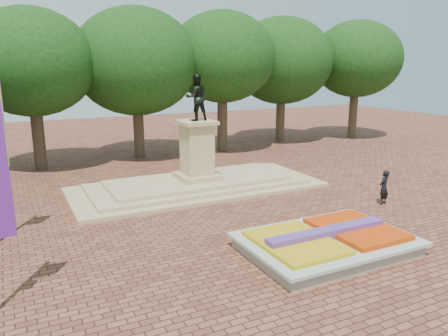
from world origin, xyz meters
name	(u,v)px	position (x,y,z in m)	size (l,w,h in m)	color
ground	(275,238)	(0.00, 0.00, 0.00)	(90.00, 90.00, 0.00)	brown
flower_bed	(327,242)	(1.03, -2.00, 0.38)	(6.30, 4.30, 0.91)	gray
monument	(197,174)	(0.00, 8.00, 0.88)	(14.00, 6.00, 6.40)	tan
tree_row_back	(172,67)	(2.33, 18.00, 6.67)	(44.80, 8.80, 10.43)	#3C2E21
pedestrian	(384,187)	(7.30, 1.25, 0.88)	(0.64, 0.42, 1.76)	black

